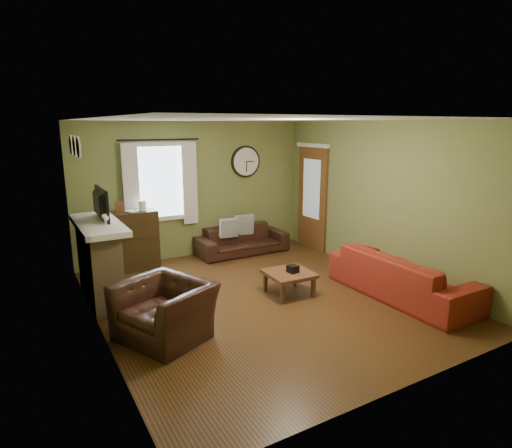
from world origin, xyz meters
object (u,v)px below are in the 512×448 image
sofa_brown (242,240)px  coffee_table (289,283)px  armchair (164,310)px  bookshelf (132,241)px  sofa_red (402,275)px

sofa_brown → coffee_table: 2.30m
coffee_table → armchair: bearing=-169.9°
bookshelf → coffee_table: 2.94m
sofa_brown → bookshelf: bearing=178.4°
sofa_brown → sofa_red: size_ratio=0.80×
sofa_red → coffee_table: sofa_red is taller
bookshelf → armchair: bookshelf is taller
sofa_red → armchair: bearing=81.0°
bookshelf → sofa_red: 4.54m
bookshelf → sofa_brown: 2.18m
sofa_red → coffee_table: 1.69m
sofa_brown → armchair: (-2.46, -2.63, 0.07)m
sofa_brown → sofa_red: 3.34m
bookshelf → coffee_table: bearing=-52.7°
armchair → coffee_table: (2.07, 0.37, -0.17)m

